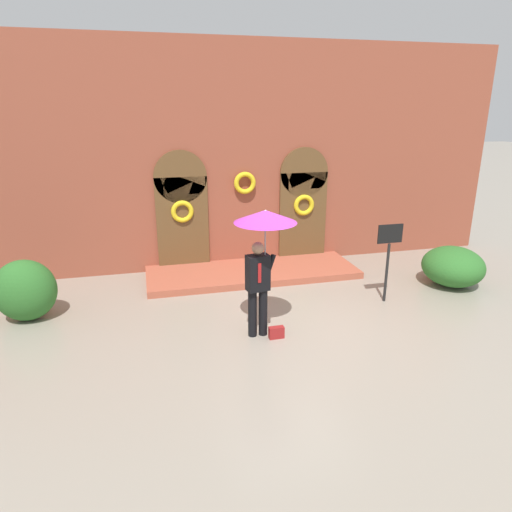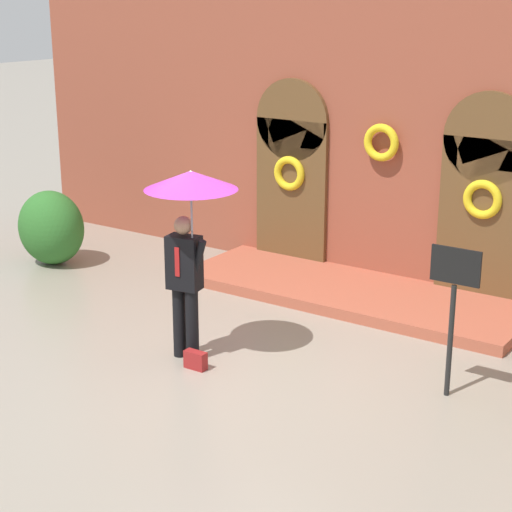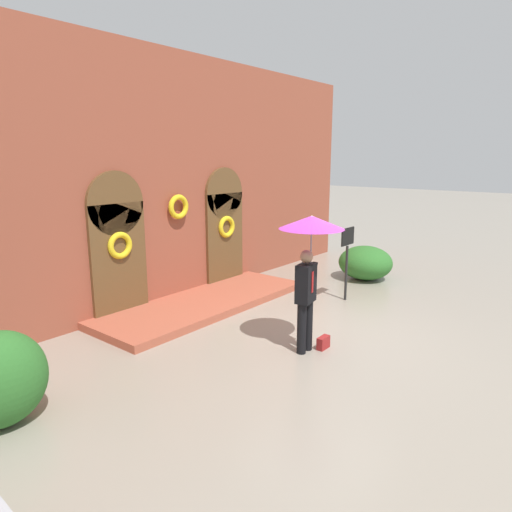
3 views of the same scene
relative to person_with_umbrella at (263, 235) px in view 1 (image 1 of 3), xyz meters
The scene contains 7 objects.
ground_plane 1.99m from the person_with_umbrella, ahead, with size 80.00×80.00×0.00m, color gray.
building_facade 4.28m from the person_with_umbrella, 82.56° to the left, with size 14.00×2.30×5.60m.
person_with_umbrella is the anchor object (origin of this frame).
handbag 1.82m from the person_with_umbrella, 44.48° to the right, with size 0.28×0.12×0.22m, color maroon.
sign_post 3.17m from the person_with_umbrella, 15.82° to the left, with size 0.56×0.06×1.72m.
shrub_left 4.87m from the person_with_umbrella, 158.07° to the left, with size 1.18×0.97×1.23m, color #2D6B28.
shrub_right 5.35m from the person_with_umbrella, 14.77° to the left, with size 1.39×1.47×0.92m, color #2D6B28.
Camera 1 is at (-2.52, -7.38, 4.05)m, focal length 32.00 mm.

